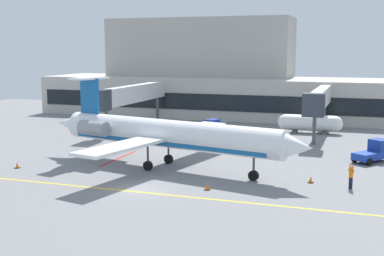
{
  "coord_description": "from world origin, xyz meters",
  "views": [
    {
      "loc": [
        17.2,
        -36.35,
        11.09
      ],
      "look_at": [
        -0.11,
        13.55,
        3.0
      ],
      "focal_mm": 48.07,
      "sensor_mm": 36.0,
      "label": 1
    }
  ],
  "objects_px": {
    "regional_jet": "(164,134)",
    "marshaller": "(351,176)",
    "baggage_tug": "(374,152)",
    "fuel_tank": "(310,123)",
    "pushback_tractor": "(216,128)"
  },
  "relations": [
    {
      "from": "regional_jet",
      "to": "marshaller",
      "type": "bearing_deg",
      "value": -6.55
    },
    {
      "from": "pushback_tractor",
      "to": "baggage_tug",
      "type": "bearing_deg",
      "value": -27.37
    },
    {
      "from": "baggage_tug",
      "to": "marshaller",
      "type": "bearing_deg",
      "value": -99.01
    },
    {
      "from": "baggage_tug",
      "to": "pushback_tractor",
      "type": "distance_m",
      "value": 21.85
    },
    {
      "from": "regional_jet",
      "to": "marshaller",
      "type": "distance_m",
      "value": 17.21
    },
    {
      "from": "baggage_tug",
      "to": "fuel_tank",
      "type": "relative_size",
      "value": 0.52
    },
    {
      "from": "regional_jet",
      "to": "baggage_tug",
      "type": "height_order",
      "value": "regional_jet"
    },
    {
      "from": "regional_jet",
      "to": "marshaller",
      "type": "height_order",
      "value": "regional_jet"
    },
    {
      "from": "pushback_tractor",
      "to": "regional_jet",
      "type": "bearing_deg",
      "value": -88.08
    },
    {
      "from": "pushback_tractor",
      "to": "marshaller",
      "type": "height_order",
      "value": "pushback_tractor"
    },
    {
      "from": "fuel_tank",
      "to": "marshaller",
      "type": "bearing_deg",
      "value": -77.03
    },
    {
      "from": "regional_jet",
      "to": "pushback_tractor",
      "type": "height_order",
      "value": "regional_jet"
    },
    {
      "from": "regional_jet",
      "to": "marshaller",
      "type": "relative_size",
      "value": 13.94
    },
    {
      "from": "regional_jet",
      "to": "pushback_tractor",
      "type": "xyz_separation_m",
      "value": [
        -0.65,
        19.45,
        -2.34
      ]
    },
    {
      "from": "baggage_tug",
      "to": "marshaller",
      "type": "xyz_separation_m",
      "value": [
        -1.8,
        -11.35,
        0.04
      ]
    }
  ]
}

